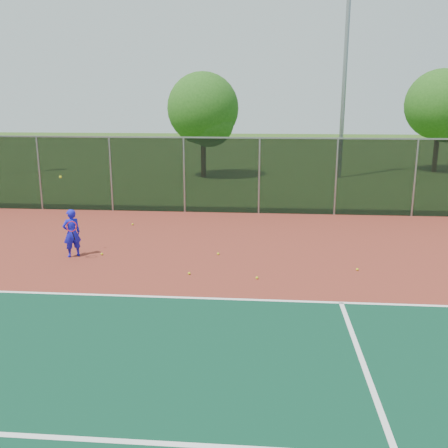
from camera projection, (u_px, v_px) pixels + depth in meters
The scene contains 13 objects.
ground at pixel (247, 370), 8.48m from camera, with size 120.00×120.00×0.00m, color #2B4E16.
court_apron at pixel (251, 319), 10.41m from camera, with size 30.00×20.00×0.02m, color maroon.
fence_back at pixel (259, 175), 19.70m from camera, with size 30.00×0.06×3.03m.
tennis_player at pixel (72, 233), 14.39m from camera, with size 0.61×0.71×2.36m.
practice_ball_0 at pixel (133, 224), 18.15m from camera, with size 0.07×0.07×0.07m, color #C9CB17.
practice_ball_1 at pixel (189, 273), 13.04m from camera, with size 0.07×0.07×0.07m, color #C9CB17.
practice_ball_2 at pixel (218, 254), 14.69m from camera, with size 0.07×0.07×0.07m, color #C9CB17.
practice_ball_3 at pixel (102, 254), 14.67m from camera, with size 0.07×0.07×0.07m, color #C9CB17.
practice_ball_4 at pixel (257, 278), 12.71m from camera, with size 0.07×0.07×0.07m, color #C9CB17.
practice_ball_5 at pixel (357, 269), 13.34m from camera, with size 0.07×0.07×0.07m, color #C9CB17.
floodlight_n at pixel (345, 62), 27.68m from camera, with size 0.90×0.40×11.46m.
tree_back_left at pixel (204, 112), 28.55m from camera, with size 4.10×4.10×6.03m.
tree_back_mid at pixel (442, 108), 30.58m from camera, with size 4.30×4.30×6.31m.
Camera 1 is at (0.24, -7.63, 4.48)m, focal length 40.00 mm.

